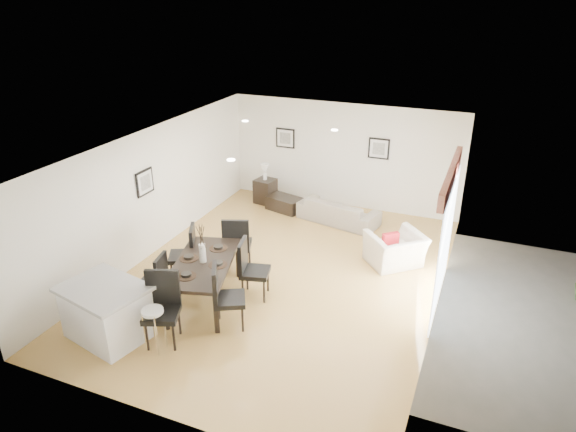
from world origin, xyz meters
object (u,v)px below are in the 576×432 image
at_px(sofa, 338,211).
at_px(side_table, 265,191).
at_px(dining_chair_efar, 250,266).
at_px(coffee_table, 285,204).
at_px(dining_chair_head, 162,303).
at_px(bar_stool, 153,316).
at_px(kitchen_island, 107,312).
at_px(armchair, 395,249).
at_px(dining_chair_foot, 237,241).
at_px(dining_table, 204,266).
at_px(dining_chair_enear, 223,293).
at_px(dining_chair_wnear, 156,278).
at_px(dining_chair_wfar, 187,251).

height_order(sofa, side_table, side_table).
height_order(dining_chair_efar, coffee_table, dining_chair_efar).
distance_m(dining_chair_head, bar_stool, 0.31).
relative_size(dining_chair_head, bar_stool, 1.62).
relative_size(dining_chair_efar, kitchen_island, 0.74).
height_order(armchair, dining_chair_efar, dining_chair_efar).
bearing_deg(dining_chair_foot, sofa, -131.65).
distance_m(dining_table, coffee_table, 4.47).
bearing_deg(armchair, dining_chair_efar, 2.18).
xyz_separation_m(sofa, armchair, (1.71, -1.58, 0.06)).
height_order(sofa, dining_table, dining_table).
bearing_deg(dining_chair_enear, dining_chair_efar, -27.44).
relative_size(dining_table, dining_chair_wnear, 2.09).
bearing_deg(bar_stool, sofa, 77.99).
bearing_deg(armchair, dining_chair_enear, 12.78).
height_order(coffee_table, side_table, side_table).
relative_size(sofa, dining_chair_foot, 1.68).
height_order(armchair, dining_chair_wfar, dining_chair_wfar).
distance_m(dining_chair_wnear, side_table, 5.20).
bearing_deg(dining_chair_wfar, sofa, 126.15).
distance_m(dining_chair_head, dining_chair_foot, 2.42).
bearing_deg(dining_chair_wnear, kitchen_island, -24.66).
height_order(dining_chair_foot, side_table, dining_chair_foot).
relative_size(dining_chair_wfar, dining_chair_foot, 0.96).
relative_size(dining_chair_head, kitchen_island, 0.79).
relative_size(dining_chair_efar, coffee_table, 1.27).
bearing_deg(dining_chair_efar, dining_table, 109.82).
distance_m(coffee_table, kitchen_island, 5.98).
bearing_deg(armchair, kitchen_island, 4.93).
bearing_deg(sofa, coffee_table, 5.43).
distance_m(dining_chair_enear, coffee_table, 5.08).
relative_size(dining_chair_efar, bar_stool, 1.52).
relative_size(dining_chair_wfar, kitchen_island, 0.74).
distance_m(dining_chair_head, kitchen_island, 0.96).
distance_m(coffee_table, bar_stool, 5.96).
bearing_deg(side_table, armchair, -27.71).
height_order(armchair, coffee_table, armchair).
bearing_deg(dining_chair_enear, sofa, -34.08).
relative_size(dining_chair_wfar, dining_chair_efar, 1.00).
relative_size(dining_chair_enear, bar_stool, 1.53).
bearing_deg(dining_chair_foot, dining_chair_efar, 110.86).
distance_m(dining_table, dining_chair_wnear, 0.86).
distance_m(side_table, kitchen_island, 6.22).
distance_m(dining_chair_wfar, side_table, 4.20).
distance_m(dining_chair_wnear, coffee_table, 4.93).
bearing_deg(kitchen_island, coffee_table, 96.40).
distance_m(sofa, kitchen_island, 6.15).
bearing_deg(coffee_table, side_table, 172.07).
height_order(sofa, coffee_table, sofa).
distance_m(sofa, dining_chair_efar, 3.84).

